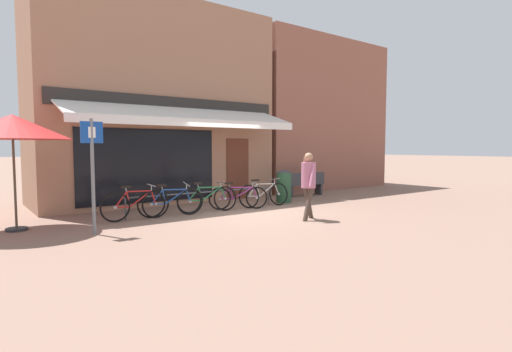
% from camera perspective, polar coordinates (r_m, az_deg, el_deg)
% --- Properties ---
extents(ground_plane, '(160.00, 160.00, 0.00)m').
position_cam_1_polar(ground_plane, '(10.99, -0.95, -5.31)').
color(ground_plane, '#846656').
extents(shop_front, '(7.75, 4.53, 6.49)m').
position_cam_1_polar(shop_front, '(14.15, -14.11, 9.83)').
color(shop_front, '#9E7056').
rests_on(shop_front, ground_plane).
extents(neighbour_building, '(6.71, 4.00, 6.43)m').
position_cam_1_polar(neighbour_building, '(18.72, 6.95, 8.41)').
color(neighbour_building, '#8E5647').
rests_on(neighbour_building, ground_plane).
extents(bike_rack_rail, '(4.62, 0.04, 0.57)m').
position_cam_1_polar(bike_rack_rail, '(11.26, -7.21, -2.60)').
color(bike_rack_rail, '#47494F').
rests_on(bike_rack_rail, ground_plane).
extents(bicycle_red, '(1.74, 0.52, 0.87)m').
position_cam_1_polar(bicycle_red, '(10.30, -16.79, -3.91)').
color(bicycle_red, black).
rests_on(bicycle_red, ground_plane).
extents(bicycle_blue, '(1.75, 0.59, 0.89)m').
position_cam_1_polar(bicycle_blue, '(10.59, -12.04, -3.63)').
color(bicycle_blue, black).
rests_on(bicycle_blue, ground_plane).
extents(bicycle_green, '(1.77, 0.52, 0.86)m').
position_cam_1_polar(bicycle_green, '(11.20, -6.97, -3.22)').
color(bicycle_green, black).
rests_on(bicycle_green, ground_plane).
extents(bicycle_purple, '(1.60, 0.81, 0.79)m').
position_cam_1_polar(bicycle_purple, '(11.61, -2.56, -3.04)').
color(bicycle_purple, black).
rests_on(bicycle_purple, ground_plane).
extents(bicycle_silver, '(1.80, 0.52, 0.87)m').
position_cam_1_polar(bicycle_silver, '(12.13, 1.14, -2.63)').
color(bicycle_silver, black).
rests_on(bicycle_silver, ground_plane).
extents(pedestrian_adult, '(0.57, 0.63, 1.68)m').
position_cam_1_polar(pedestrian_adult, '(9.98, 7.50, -0.36)').
color(pedestrian_adult, '#47382D').
rests_on(pedestrian_adult, ground_plane).
extents(litter_bin, '(0.50, 0.50, 1.08)m').
position_cam_1_polar(litter_bin, '(13.04, 3.99, -1.42)').
color(litter_bin, '#23472D').
rests_on(litter_bin, ground_plane).
extents(parking_sign, '(0.44, 0.07, 2.38)m').
position_cam_1_polar(parking_sign, '(8.82, -22.32, 1.62)').
color(parking_sign, slate).
rests_on(parking_sign, ground_plane).
extents(cafe_parasol, '(2.34, 2.34, 2.50)m').
position_cam_1_polar(cafe_parasol, '(9.98, -31.46, 5.96)').
color(cafe_parasol, '#4C3D2D').
rests_on(cafe_parasol, ground_plane).
extents(park_bench, '(1.62, 0.51, 0.87)m').
position_cam_1_polar(park_bench, '(14.85, 7.08, -1.08)').
color(park_bench, '#38383D').
rests_on(park_bench, ground_plane).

